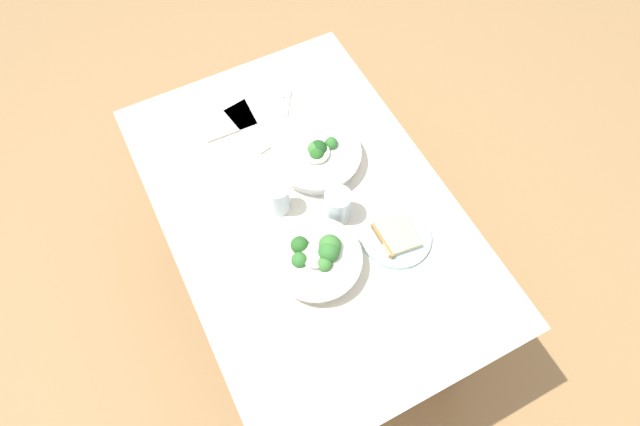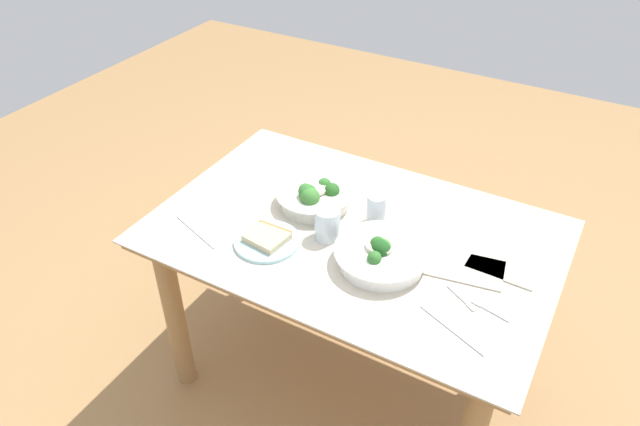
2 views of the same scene
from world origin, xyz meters
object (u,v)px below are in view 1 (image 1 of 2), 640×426
at_px(water_glass_side, 278,198).
at_px(fork_by_far_bowl, 288,102).
at_px(water_glass_center, 338,205).
at_px(napkin_folded_upper, 222,112).
at_px(napkin_folded_lower, 258,122).
at_px(broccoli_bowl_far, 316,155).
at_px(table_knife_right, 459,292).
at_px(broccoli_bowl_near, 317,259).
at_px(bread_side_plate, 396,236).
at_px(fork_by_near_bowl, 280,87).
at_px(table_knife_left, 318,87).

bearing_deg(water_glass_side, fork_by_far_bowl, 150.71).
distance_m(water_glass_center, water_glass_side, 0.17).
relative_size(napkin_folded_upper, napkin_folded_lower, 0.91).
bearing_deg(water_glass_center, water_glass_side, -124.70).
bearing_deg(broccoli_bowl_far, napkin_folded_upper, -149.39).
distance_m(fork_by_far_bowl, napkin_folded_upper, 0.22).
xyz_separation_m(napkin_folded_upper, napkin_folded_lower, (0.10, 0.09, 0.00)).
distance_m(broccoli_bowl_far, table_knife_right, 0.59).
relative_size(broccoli_bowl_far, napkin_folded_upper, 1.40).
bearing_deg(napkin_folded_upper, water_glass_side, 2.02).
bearing_deg(napkin_folded_lower, fork_by_far_bowl, 105.13).
distance_m(water_glass_center, fork_by_far_bowl, 0.46).
xyz_separation_m(broccoli_bowl_far, napkin_folded_upper, (-0.32, -0.19, -0.03)).
bearing_deg(fork_by_far_bowl, table_knife_right, -140.56).
distance_m(broccoli_bowl_near, fork_by_far_bowl, 0.60).
xyz_separation_m(broccoli_bowl_far, napkin_folded_lower, (-0.22, -0.10, -0.03)).
relative_size(broccoli_bowl_far, water_glass_side, 2.65).
bearing_deg(napkin_folded_lower, bread_side_plate, 17.85).
bearing_deg(broccoli_bowl_far, fork_by_near_bowl, 174.93).
bearing_deg(table_knife_left, broccoli_bowl_far, -5.80).
bearing_deg(table_knife_right, broccoli_bowl_far, 33.94).
bearing_deg(water_glass_side, broccoli_bowl_far, 119.32).
relative_size(broccoli_bowl_near, water_glass_center, 2.44).
xyz_separation_m(fork_by_near_bowl, table_knife_left, (0.06, 0.11, -0.00)).
distance_m(fork_by_near_bowl, table_knife_left, 0.13).
relative_size(bread_side_plate, table_knife_left, 0.94).
bearing_deg(table_knife_left, table_knife_right, 22.86).
distance_m(broccoli_bowl_far, bread_side_plate, 0.35).
distance_m(broccoli_bowl_far, fork_by_near_bowl, 0.33).
height_order(fork_by_far_bowl, fork_by_near_bowl, same).
xyz_separation_m(table_knife_right, napkin_folded_upper, (-0.89, -0.34, 0.00)).
relative_size(water_glass_center, table_knife_left, 0.48).
bearing_deg(table_knife_right, table_knife_left, 19.51).
height_order(bread_side_plate, water_glass_center, water_glass_center).
xyz_separation_m(broccoli_bowl_near, napkin_folded_lower, (-0.54, 0.06, -0.03)).
relative_size(water_glass_center, napkin_folded_lower, 0.48).
relative_size(table_knife_left, napkin_folded_upper, 1.09).
relative_size(broccoli_bowl_near, bread_side_plate, 1.25).
distance_m(broccoli_bowl_far, napkin_folded_lower, 0.25).
xyz_separation_m(fork_by_far_bowl, table_knife_right, (0.82, 0.12, -0.00)).
xyz_separation_m(water_glass_center, napkin_folded_upper, (-0.52, -0.16, -0.05)).
height_order(bread_side_plate, water_glass_side, water_glass_side).
distance_m(water_glass_side, fork_by_far_bowl, 0.41).
xyz_separation_m(bread_side_plate, fork_by_near_bowl, (-0.67, -0.05, -0.01)).
bearing_deg(water_glass_center, table_knife_right, 26.17).
bearing_deg(water_glass_side, fork_by_near_bowl, 154.61).
bearing_deg(napkin_folded_lower, fork_by_near_bowl, 129.62).
xyz_separation_m(broccoli_bowl_near, fork_by_near_bowl, (-0.65, 0.19, -0.03)).
bearing_deg(water_glass_center, fork_by_near_bowl, 173.40).
height_order(water_glass_side, napkin_folded_lower, water_glass_side).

